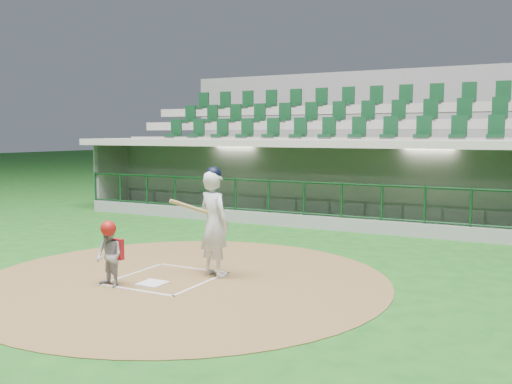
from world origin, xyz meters
TOP-DOWN VIEW (x-y plane):
  - ground at (0.00, 0.00)m, footprint 120.00×120.00m
  - dirt_circle at (0.30, -0.20)m, footprint 7.20×7.20m
  - home_plate at (0.00, -0.70)m, footprint 0.43×0.43m
  - batter_box_chalk at (0.00, -0.30)m, footprint 1.55×1.80m
  - dugout_structure at (0.11, 7.83)m, footprint 16.40×3.70m
  - seating_deck at (0.00, 10.91)m, footprint 17.00×6.72m
  - batter at (0.64, 0.26)m, footprint 0.94×0.97m
  - catcher at (-0.54, -1.14)m, footprint 0.57×0.49m

SIDE VIEW (x-z plane):
  - ground at x=0.00m, z-range 0.00..0.00m
  - dirt_circle at x=0.30m, z-range 0.00..0.01m
  - batter_box_chalk at x=0.00m, z-range 0.01..0.02m
  - home_plate at x=0.00m, z-range 0.01..0.03m
  - catcher at x=-0.54m, z-range 0.01..1.12m
  - dugout_structure at x=0.11m, z-range -0.54..2.46m
  - batter at x=0.64m, z-range 0.01..1.98m
  - seating_deck at x=0.00m, z-range -1.15..4.00m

